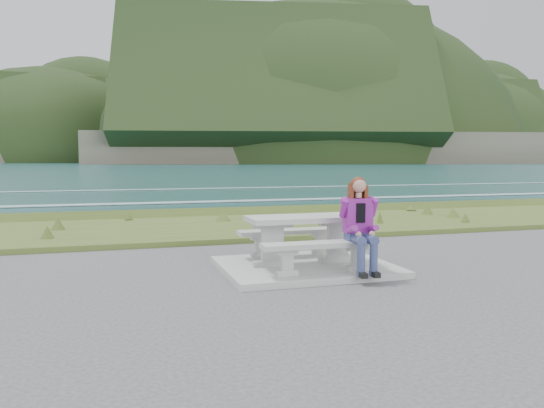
% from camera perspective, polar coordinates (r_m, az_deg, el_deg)
% --- Properties ---
extents(concrete_slab, '(2.60, 2.10, 0.10)m').
position_cam_1_polar(concrete_slab, '(8.34, 3.61, -6.76)').
color(concrete_slab, '#A7A7A2').
rests_on(concrete_slab, ground).
extents(picnic_table, '(1.80, 0.75, 0.75)m').
position_cam_1_polar(picnic_table, '(8.23, 3.64, -2.44)').
color(picnic_table, '#A7A7A2').
rests_on(picnic_table, concrete_slab).
extents(bench_landward, '(1.80, 0.35, 0.45)m').
position_cam_1_polar(bench_landward, '(7.62, 5.49, -4.83)').
color(bench_landward, '#A7A7A2').
rests_on(bench_landward, concrete_slab).
extents(bench_seaward, '(1.80, 0.35, 0.45)m').
position_cam_1_polar(bench_seaward, '(8.91, 2.04, -3.38)').
color(bench_seaward, '#A7A7A2').
rests_on(bench_seaward, concrete_slab).
extents(grass_verge, '(160.00, 4.50, 0.22)m').
position_cam_1_polar(grass_verge, '(13.08, -4.16, -2.70)').
color(grass_verge, '#42541F').
rests_on(grass_verge, ground).
extents(shore_drop, '(160.00, 0.80, 2.20)m').
position_cam_1_polar(shore_drop, '(15.90, -6.50, -1.35)').
color(shore_drop, brown).
rests_on(shore_drop, ground).
extents(ocean, '(1600.00, 1600.00, 0.09)m').
position_cam_1_polar(ocean, '(33.04, -11.96, -1.17)').
color(ocean, '#1D5054').
rests_on(ocean, ground).
extents(headland_range, '(729.83, 363.95, 188.84)m').
position_cam_1_polar(headland_range, '(449.75, 8.43, 5.99)').
color(headland_range, brown).
rests_on(headland_range, ground).
extents(seated_woman, '(0.43, 0.70, 1.37)m').
position_cam_1_polar(seated_woman, '(7.70, 9.58, -3.59)').
color(seated_woman, navy).
rests_on(seated_woman, concrete_slab).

